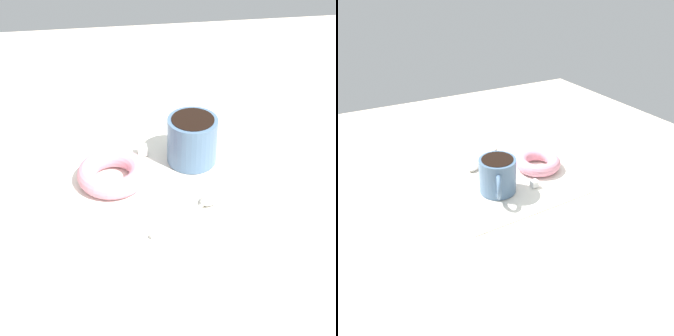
# 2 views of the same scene
# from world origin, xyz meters

# --- Properties ---
(ground_plane) EXTENTS (1.20, 1.20, 0.02)m
(ground_plane) POSITION_xyz_m (0.00, 0.00, -0.01)
(ground_plane) COLOR beige
(napkin) EXTENTS (0.30, 0.30, 0.00)m
(napkin) POSITION_xyz_m (-0.01, -0.01, 0.00)
(napkin) COLOR white
(napkin) RESTS_ON ground_plane
(coffee_cup) EXTENTS (0.08, 0.10, 0.08)m
(coffee_cup) POSITION_xyz_m (-0.05, -0.06, 0.04)
(coffee_cup) COLOR slate
(coffee_cup) RESTS_ON napkin
(donut) EXTENTS (0.11, 0.11, 0.03)m
(donut) POSITION_xyz_m (0.07, -0.02, 0.02)
(donut) COLOR pink
(donut) RESTS_ON napkin
(spoon) EXTENTS (0.12, 0.09, 0.01)m
(spoon) POSITION_xyz_m (-0.05, 0.06, 0.01)
(spoon) COLOR #B7B2A8
(spoon) RESTS_ON napkin
(sugar_cube) EXTENTS (0.01, 0.01, 0.01)m
(sugar_cube) POSITION_xyz_m (0.02, -0.08, 0.01)
(sugar_cube) COLOR white
(sugar_cube) RESTS_ON napkin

